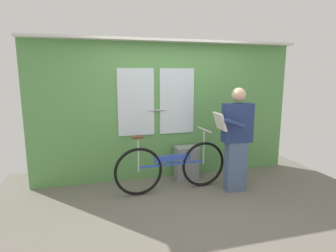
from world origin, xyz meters
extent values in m
cube|color=#666056|center=(0.00, 0.00, -0.02)|extent=(5.52, 3.86, 0.04)
cube|color=#56934C|center=(0.00, 1.13, 1.15)|extent=(4.52, 0.08, 2.29)
cube|color=silver|center=(-0.55, 1.08, 1.33)|extent=(0.60, 0.02, 1.10)
cube|color=silver|center=(0.15, 1.08, 1.33)|extent=(0.60, 0.02, 1.10)
cylinder|color=#B2B2B7|center=(-0.20, 1.06, 1.19)|extent=(0.28, 0.02, 0.02)
cube|color=silver|center=(0.00, 1.03, 2.31)|extent=(4.52, 0.28, 0.04)
torus|color=black|center=(0.43, 0.53, 0.37)|extent=(0.73, 0.10, 0.73)
torus|color=black|center=(-0.63, 0.45, 0.37)|extent=(0.73, 0.10, 0.73)
cube|color=#2D4CB2|center=(-0.10, 0.49, 0.43)|extent=(1.01, 0.10, 0.03)
cube|color=#2D4CB2|center=(-0.10, 0.49, 0.52)|extent=(0.58, 0.07, 0.10)
cylinder|color=#B7B7BC|center=(-0.63, 0.45, 0.63)|extent=(0.02, 0.02, 0.52)
ellipsoid|color=brown|center=(-0.63, 0.45, 0.89)|extent=(0.21, 0.10, 0.06)
cylinder|color=#B7B7BC|center=(0.43, 0.53, 0.65)|extent=(0.02, 0.02, 0.56)
cylinder|color=#B7B7BC|center=(0.43, 0.53, 0.93)|extent=(0.06, 0.44, 0.02)
cube|color=slate|center=(0.84, 0.25, 0.39)|extent=(0.32, 0.20, 0.78)
cube|color=navy|center=(0.84, 0.25, 1.07)|extent=(0.45, 0.23, 0.58)
sphere|color=tan|center=(0.84, 0.25, 1.48)|extent=(0.21, 0.21, 0.21)
cube|color=silver|center=(0.56, 0.27, 1.10)|extent=(0.13, 0.35, 0.26)
cylinder|color=navy|center=(0.69, 0.06, 1.10)|extent=(0.31, 0.09, 0.17)
cylinder|color=navy|center=(0.72, 0.45, 1.10)|extent=(0.31, 0.09, 0.17)
cube|color=gray|center=(0.27, 0.91, 0.28)|extent=(0.38, 0.28, 0.57)
camera|label=1|loc=(-1.22, -3.41, 1.77)|focal=29.55mm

